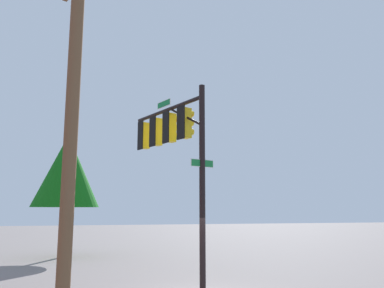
% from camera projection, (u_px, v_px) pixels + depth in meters
% --- Properties ---
extents(signal_pole_assembly, '(4.39, 2.21, 7.03)m').
position_uv_depth(signal_pole_assembly, '(173.00, 143.00, 14.57)').
color(signal_pole_assembly, black).
rests_on(signal_pole_assembly, ground_plane).
extents(utility_pole, '(1.68, 0.87, 8.67)m').
position_uv_depth(utility_pole, '(71.00, 133.00, 8.59)').
color(utility_pole, brown).
rests_on(utility_pole, ground_plane).
extents(tree_near, '(3.97, 3.97, 7.32)m').
position_uv_depth(tree_near, '(67.00, 171.00, 23.58)').
color(tree_near, '#51411D').
rests_on(tree_near, ground_plane).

